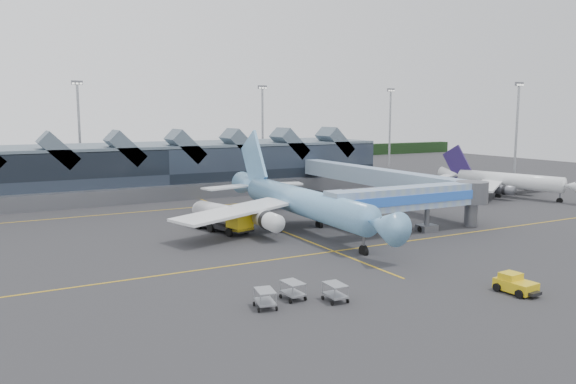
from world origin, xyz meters
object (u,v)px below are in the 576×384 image
jet_bridge (422,198)px  pushback_tug (515,284)px  regional_jet (504,180)px  main_airliner (299,201)px  fuel_truck (220,216)px

jet_bridge → pushback_tug: (-9.88, -23.04, -3.72)m
jet_bridge → pushback_tug: bearing=-112.3°
regional_jet → jet_bridge: regional_jet is taller
jet_bridge → pushback_tug: size_ratio=6.50×
main_airliner → fuel_truck: (-9.58, 4.19, -1.86)m
regional_jet → pushback_tug: bearing=-153.3°
main_airliner → pushback_tug: (3.28, -32.04, -3.12)m
main_airliner → fuel_truck: 10.62m
main_airliner → regional_jet: size_ratio=1.50×
main_airliner → jet_bridge: bearing=-32.9°
main_airliner → regional_jet: 49.36m
regional_jet → fuel_truck: (-58.24, -4.00, -0.99)m
regional_jet → fuel_truck: 58.39m
pushback_tug → fuel_truck: bearing=105.1°
main_airliner → pushback_tug: 32.36m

